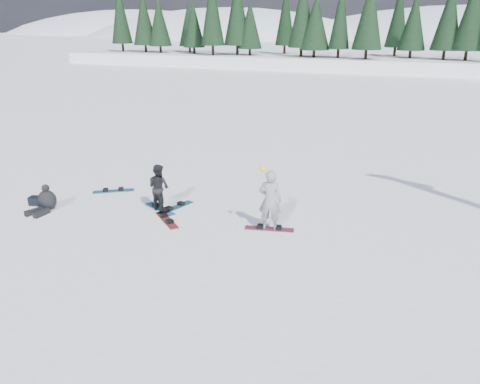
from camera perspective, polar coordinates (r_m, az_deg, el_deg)
name	(u,v)px	position (r m, az deg, el deg)	size (l,w,h in m)	color
ground	(188,233)	(14.21, -6.37, -4.93)	(420.00, 420.00, 0.00)	white
alpine_backdrop	(379,74)	(202.28, 16.62, 13.65)	(412.50, 227.00, 53.20)	white
snowboarder_woman	(270,200)	(13.99, 3.67, -0.99)	(0.75, 0.55, 2.05)	#98979C
snowboarder_man	(159,187)	(15.76, -9.88, 0.57)	(0.77, 0.60, 1.59)	black
seated_rider	(46,201)	(16.91, -22.57, -0.98)	(0.74, 1.12, 0.90)	black
gear_bag	(36,201)	(17.62, -23.59, -0.98)	(0.45, 0.30, 0.30)	black
snowboard_woman	(269,229)	(14.36, 3.60, -4.50)	(1.50, 0.28, 0.03)	#8B1E4A
snowboard_man	(160,209)	(16.04, -9.71, -2.05)	(1.50, 0.28, 0.03)	teal
snowboard_loose_a	(175,208)	(16.07, -7.91, -1.89)	(1.50, 0.28, 0.03)	#165A79
snowboard_loose_b	(167,220)	(15.12, -8.91, -3.41)	(1.50, 0.28, 0.03)	maroon
snowboard_loose_c	(113,191)	(18.09, -15.17, 0.12)	(1.50, 0.28, 0.03)	#16707B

